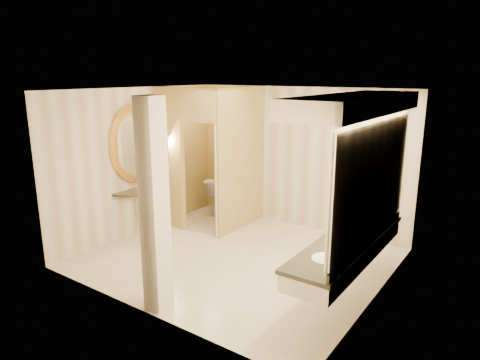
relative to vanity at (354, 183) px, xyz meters
name	(u,v)px	position (x,y,z in m)	size (l,w,h in m)	color
floor	(237,258)	(-1.98, 0.28, -1.63)	(4.50, 4.50, 0.00)	white
ceiling	(237,90)	(-1.98, 0.28, 1.07)	(4.50, 4.50, 0.00)	silver
wall_back	(297,158)	(-1.98, 2.28, -0.28)	(4.50, 0.02, 2.70)	silver
wall_front	(140,211)	(-1.98, -1.72, -0.28)	(4.50, 0.02, 2.70)	silver
wall_left	(138,161)	(-4.23, 0.28, -0.28)	(0.02, 4.00, 2.70)	silver
wall_right	(381,202)	(0.27, 0.28, -0.28)	(0.02, 4.00, 2.70)	silver
toilet_closet	(218,158)	(-3.10, 1.25, -0.24)	(1.50, 1.55, 2.70)	tan
wall_sconce	(167,140)	(-3.90, 0.71, 0.10)	(0.14, 0.14, 0.42)	#D38D43
vanity	(354,183)	(0.00, 0.00, 0.00)	(0.75, 2.76, 2.09)	white
console_shelf	(135,163)	(-4.19, 0.18, -0.28)	(1.10, 1.10, 2.00)	black
pillar	(154,207)	(-1.95, -1.52, -0.28)	(0.27, 0.27, 2.70)	white
tissue_box	(149,183)	(-4.05, 0.35, -0.69)	(0.13, 0.13, 0.13)	black
toilet	(221,195)	(-3.62, 1.99, -1.23)	(0.44, 0.78, 0.79)	white
soap_bottle_a	(346,230)	(-0.11, 0.13, -0.69)	(0.06, 0.06, 0.13)	beige
soap_bottle_b	(342,231)	(-0.15, 0.10, -0.70)	(0.09, 0.09, 0.11)	silver
soap_bottle_c	(352,227)	(-0.07, 0.21, -0.66)	(0.07, 0.07, 0.19)	#C6B28C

